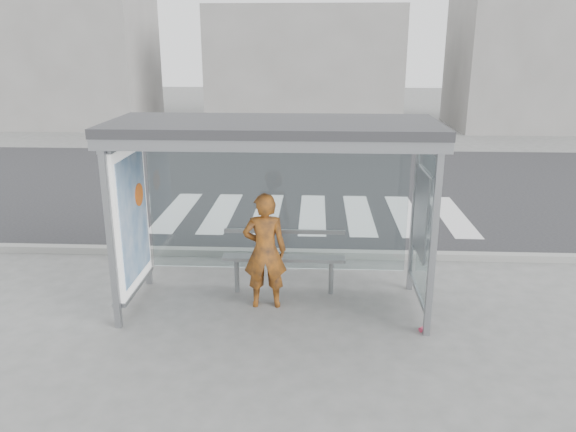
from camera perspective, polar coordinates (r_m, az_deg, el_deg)
The scene contains 11 objects.
ground at distance 8.06m, azimuth -1.38°, elevation -9.17°, with size 80.00×80.00×0.00m, color #5F5F5D.
road at distance 14.65m, azimuth 0.65°, elevation 3.12°, with size 30.00×10.00×0.01m, color black.
curb at distance 9.82m, azimuth -0.54°, elevation -3.78°, with size 30.00×0.18×0.12m, color gray.
crosswalk at distance 12.23m, azimuth 2.52°, elevation 0.22°, with size 6.55×3.00×0.00m.
bus_shelter at distance 7.49m, azimuth -4.30°, elevation 4.85°, with size 4.25×1.65×2.62m.
building_left at distance 27.32m, azimuth -20.54°, elevation 15.01°, with size 6.00×5.00×6.00m, color slate.
building_center at distance 25.22m, azimuth 1.71°, elevation 14.81°, with size 8.00×5.00×5.00m, color slate.
building_right at distance 26.57m, azimuth 22.35°, elevation 15.87°, with size 5.00×5.00×7.00m, color slate.
person at distance 7.77m, azimuth -2.36°, elevation -3.55°, with size 0.60×0.40×1.66m, color #D34A13.
bench at distance 8.28m, azimuth -0.43°, elevation -4.23°, with size 1.80×0.32×0.93m.
soda_can at distance 7.62m, azimuth 13.58°, elevation -11.06°, with size 0.07×0.07×0.12m, color #EF466B.
Camera 1 is at (0.56, -7.19, 3.59)m, focal length 35.00 mm.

